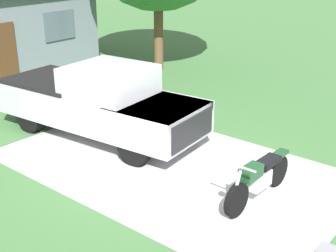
{
  "coord_description": "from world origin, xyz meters",
  "views": [
    {
      "loc": [
        -7.29,
        -5.91,
        4.73
      ],
      "look_at": [
        0.14,
        0.16,
        0.9
      ],
      "focal_mm": 49.74,
      "sensor_mm": 36.0,
      "label": 1
    }
  ],
  "objects": [
    {
      "name": "driveway_pad",
      "position": [
        0.0,
        0.0,
        0.0
      ],
      "size": [
        4.63,
        7.76,
        0.01
      ],
      "primitive_type": "cube",
      "color": "#B4B4B4",
      "rests_on": "ground"
    },
    {
      "name": "ground_plane",
      "position": [
        0.0,
        0.0,
        0.0
      ],
      "size": [
        80.0,
        80.0,
        0.0
      ],
      "primitive_type": "plane",
      "color": "#406F3B"
    },
    {
      "name": "motorcycle",
      "position": [
        -0.03,
        -2.23,
        0.47
      ],
      "size": [
        2.21,
        0.7,
        1.09
      ],
      "color": "black",
      "rests_on": "ground"
    },
    {
      "name": "pickup_truck",
      "position": [
        0.27,
        2.6,
        0.95
      ],
      "size": [
        2.49,
        5.77,
        1.9
      ],
      "color": "black",
      "rests_on": "ground"
    }
  ]
}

